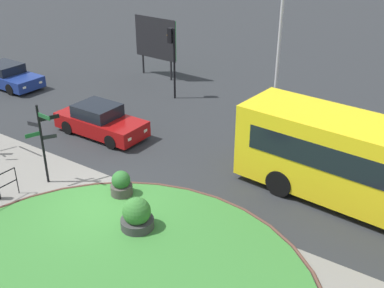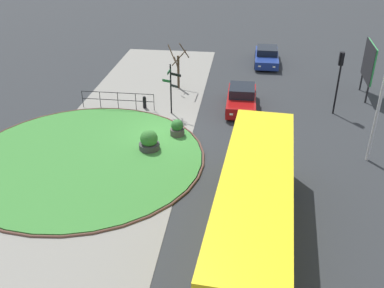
% 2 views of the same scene
% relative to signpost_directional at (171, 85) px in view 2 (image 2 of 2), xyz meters
% --- Properties ---
extents(ground, '(120.00, 120.00, 0.00)m').
position_rel_signpost_directional_xyz_m(ground, '(2.84, -0.03, -1.88)').
color(ground, '#282B2D').
extents(sidewalk_paving, '(32.00, 7.63, 0.02)m').
position_rel_signpost_directional_xyz_m(sidewalk_paving, '(2.84, -2.21, -1.87)').
color(sidewalk_paving, gray).
rests_on(sidewalk_paving, ground).
extents(grass_island, '(11.86, 11.86, 0.10)m').
position_rel_signpost_directional_xyz_m(grass_island, '(5.89, -3.46, -1.83)').
color(grass_island, '#387A33').
rests_on(grass_island, ground).
extents(grass_kerb_ring, '(12.17, 12.17, 0.11)m').
position_rel_signpost_directional_xyz_m(grass_kerb_ring, '(5.89, -3.46, -1.83)').
color(grass_kerb_ring, brown).
rests_on(grass_kerb_ring, ground).
extents(signpost_directional, '(1.23, 1.21, 3.16)m').
position_rel_signpost_directional_xyz_m(signpost_directional, '(0.00, 0.00, 0.00)').
color(signpost_directional, black).
rests_on(signpost_directional, ground).
extents(bollard_foreground, '(0.22, 0.22, 0.81)m').
position_rel_signpost_directional_xyz_m(bollard_foreground, '(-0.60, -1.83, -1.47)').
color(bollard_foreground, black).
rests_on(bollard_foreground, ground).
extents(railing_grass_edge, '(0.04, 4.64, 1.10)m').
position_rel_signpost_directional_xyz_m(railing_grass_edge, '(-0.29, -3.46, -1.18)').
color(railing_grass_edge, black).
rests_on(railing_grass_edge, ground).
extents(bus_yellow, '(10.81, 3.27, 3.03)m').
position_rel_signpost_directional_xyz_m(bus_yellow, '(11.05, 4.96, -0.25)').
color(bus_yellow, yellow).
rests_on(bus_yellow, ground).
extents(car_near_lane, '(4.64, 1.94, 1.31)m').
position_rel_signpost_directional_xyz_m(car_near_lane, '(-10.61, 6.00, -1.28)').
color(car_near_lane, navy).
rests_on(car_near_lane, ground).
extents(car_far_lane, '(4.35, 1.83, 1.43)m').
position_rel_signpost_directional_xyz_m(car_far_lane, '(-1.36, 4.22, -1.23)').
color(car_far_lane, maroon).
rests_on(car_far_lane, ground).
extents(traffic_light_near, '(0.49, 0.27, 3.80)m').
position_rel_signpost_directional_xyz_m(traffic_light_near, '(-1.44, 9.88, 0.90)').
color(traffic_light_near, black).
rests_on(traffic_light_near, ground).
extents(billboard_left, '(3.11, 0.29, 3.63)m').
position_rel_signpost_directional_xyz_m(billboard_left, '(-4.41, 12.27, 0.44)').
color(billboard_left, black).
rests_on(billboard_left, ground).
extents(planter_near_signpost, '(0.79, 0.79, 1.01)m').
position_rel_signpost_directional_xyz_m(planter_near_signpost, '(2.94, 0.82, -1.42)').
color(planter_near_signpost, '#47423D').
rests_on(planter_near_signpost, ground).
extents(planter_kerbside, '(1.08, 1.08, 1.16)m').
position_rel_signpost_directional_xyz_m(planter_kerbside, '(4.68, -0.38, -1.37)').
color(planter_kerbside, '#383838').
rests_on(planter_kerbside, ground).
extents(street_tree_bare, '(1.30, 1.48, 3.40)m').
position_rel_signpost_directional_xyz_m(street_tree_bare, '(-4.29, -0.24, -0.34)').
color(street_tree_bare, '#423323').
rests_on(street_tree_bare, ground).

